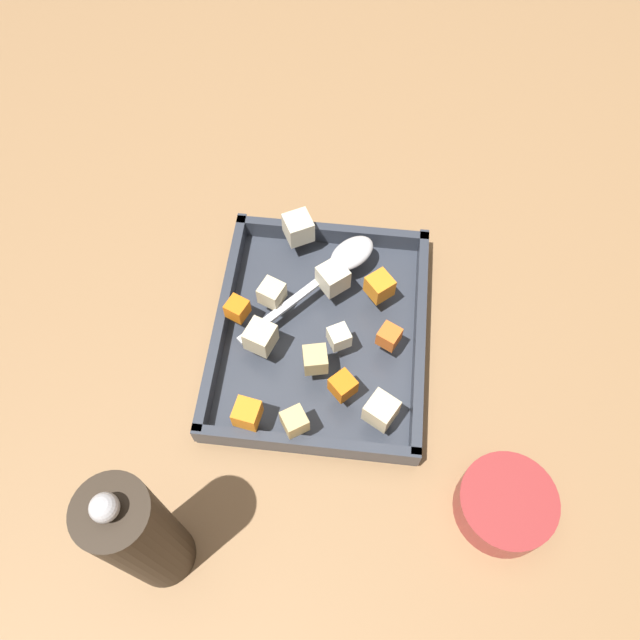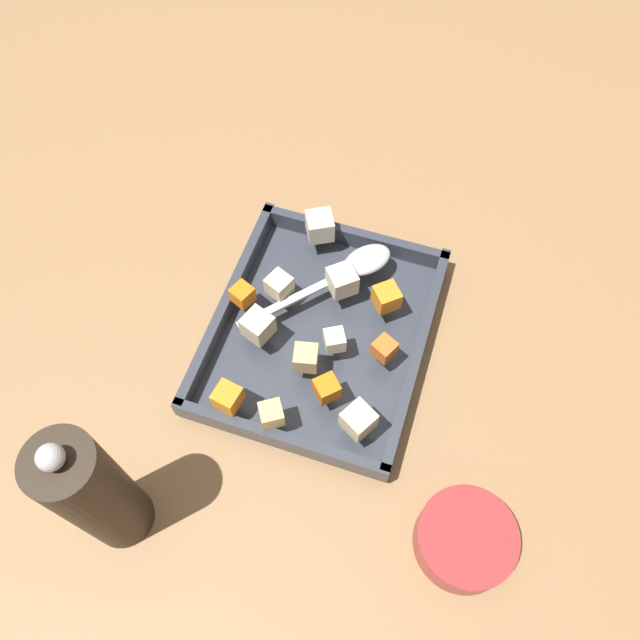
{
  "view_description": "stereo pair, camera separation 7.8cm",
  "coord_description": "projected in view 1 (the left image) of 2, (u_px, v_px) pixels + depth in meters",
  "views": [
    {
      "loc": [
        -0.38,
        -0.06,
        0.73
      ],
      "look_at": [
        -0.0,
        -0.01,
        0.05
      ],
      "focal_mm": 35.88,
      "sensor_mm": 36.0,
      "label": 1
    },
    {
      "loc": [
        -0.36,
        -0.13,
        0.73
      ],
      "look_at": [
        -0.0,
        -0.01,
        0.05
      ],
      "focal_mm": 35.88,
      "sensor_mm": 36.0,
      "label": 2
    }
  ],
  "objects": [
    {
      "name": "carrot_chunk_center",
      "position": [
        247.0,
        413.0,
        0.71
      ],
      "size": [
        0.03,
        0.03,
        0.03
      ],
      "primitive_type": "cube",
      "rotation": [
        0.0,
        0.0,
        4.54
      ],
      "color": "orange",
      "rests_on": "baking_dish"
    },
    {
      "name": "carrot_chunk_far_left",
      "position": [
        389.0,
        336.0,
        0.76
      ],
      "size": [
        0.03,
        0.03,
        0.02
      ],
      "primitive_type": "cube",
      "rotation": [
        0.0,
        0.0,
        5.82
      ],
      "color": "orange",
      "rests_on": "baking_dish"
    },
    {
      "name": "potato_chunk_corner_nw",
      "position": [
        381.0,
        410.0,
        0.71
      ],
      "size": [
        0.04,
        0.04,
        0.03
      ],
      "primitive_type": "cube",
      "rotation": [
        0.0,
        0.0,
        5.77
      ],
      "color": "beige",
      "rests_on": "baking_dish"
    },
    {
      "name": "potato_chunk_corner_ne",
      "position": [
        339.0,
        337.0,
        0.76
      ],
      "size": [
        0.03,
        0.03,
        0.02
      ],
      "primitive_type": "cube",
      "rotation": [
        0.0,
        0.0,
        2.08
      ],
      "color": "beige",
      "rests_on": "baking_dish"
    },
    {
      "name": "parsnip_chunk_mid_right",
      "position": [
        333.0,
        277.0,
        0.8
      ],
      "size": [
        0.05,
        0.05,
        0.03
      ],
      "primitive_type": "cube",
      "rotation": [
        0.0,
        0.0,
        2.28
      ],
      "color": "beige",
      "rests_on": "baking_dish"
    },
    {
      "name": "potato_chunk_near_right",
      "position": [
        272.0,
        293.0,
        0.79
      ],
      "size": [
        0.04,
        0.04,
        0.03
      ],
      "primitive_type": "cube",
      "rotation": [
        0.0,
        0.0,
        2.74
      ],
      "color": "beige",
      "rests_on": "baking_dish"
    },
    {
      "name": "serving_spoon",
      "position": [
        344.0,
        259.0,
        0.82
      ],
      "size": [
        0.18,
        0.17,
        0.02
      ],
      "rotation": [
        0.0,
        0.0,
        2.41
      ],
      "color": "silver",
      "rests_on": "baking_dish"
    },
    {
      "name": "pepper_mill",
      "position": [
        141.0,
        536.0,
        0.6
      ],
      "size": [
        0.07,
        0.07,
        0.24
      ],
      "color": "#2D2319",
      "rests_on": "ground_plane"
    },
    {
      "name": "baking_dish",
      "position": [
        320.0,
        336.0,
        0.81
      ],
      "size": [
        0.31,
        0.26,
        0.04
      ],
      "color": "#333842",
      "rests_on": "ground_plane"
    },
    {
      "name": "carrot_chunk_mid_left",
      "position": [
        343.0,
        386.0,
        0.73
      ],
      "size": [
        0.04,
        0.04,
        0.03
      ],
      "primitive_type": "cube",
      "rotation": [
        0.0,
        0.0,
        0.78
      ],
      "color": "orange",
      "rests_on": "baking_dish"
    },
    {
      "name": "carrot_chunk_corner_sw",
      "position": [
        380.0,
        286.0,
        0.8
      ],
      "size": [
        0.04,
        0.04,
        0.03
      ],
      "primitive_type": "cube",
      "rotation": [
        0.0,
        0.0,
        0.71
      ],
      "color": "orange",
      "rests_on": "baking_dish"
    },
    {
      "name": "carrot_chunk_far_right",
      "position": [
        237.0,
        312.0,
        0.78
      ],
      "size": [
        0.03,
        0.03,
        0.02
      ],
      "primitive_type": "cube",
      "rotation": [
        0.0,
        0.0,
        1.17
      ],
      "color": "orange",
      "rests_on": "baking_dish"
    },
    {
      "name": "ground_plane",
      "position": [
        310.0,
        337.0,
        0.83
      ],
      "size": [
        4.0,
        4.0,
        0.0
      ],
      "primitive_type": "plane",
      "color": "#936D47"
    },
    {
      "name": "parsnip_chunk_back_center",
      "position": [
        298.0,
        228.0,
        0.84
      ],
      "size": [
        0.05,
        0.05,
        0.03
      ],
      "primitive_type": "cube",
      "rotation": [
        0.0,
        0.0,
        3.64
      ],
      "color": "beige",
      "rests_on": "baking_dish"
    },
    {
      "name": "small_prep_bowl",
      "position": [
        505.0,
        504.0,
        0.7
      ],
      "size": [
        0.11,
        0.11,
        0.04
      ],
      "primitive_type": "cylinder",
      "color": "maroon",
      "rests_on": "ground_plane"
    },
    {
      "name": "potato_chunk_rim_edge",
      "position": [
        297.0,
        422.0,
        0.71
      ],
      "size": [
        0.04,
        0.04,
        0.03
      ],
      "primitive_type": "cube",
      "rotation": [
        0.0,
        0.0,
        2.15
      ],
      "color": "tan",
      "rests_on": "baking_dish"
    },
    {
      "name": "potato_chunk_heap_top",
      "position": [
        260.0,
        337.0,
        0.76
      ],
      "size": [
        0.04,
        0.04,
        0.03
      ],
      "primitive_type": "cube",
      "rotation": [
        0.0,
        0.0,
        1.22
      ],
      "color": "beige",
      "rests_on": "baking_dish"
    },
    {
      "name": "potato_chunk_near_left",
      "position": [
        315.0,
        359.0,
        0.75
      ],
      "size": [
        0.03,
        0.03,
        0.03
      ],
      "primitive_type": "cube",
      "rotation": [
        0.0,
        0.0,
        3.36
      ],
      "color": "tan",
      "rests_on": "baking_dish"
    }
  ]
}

